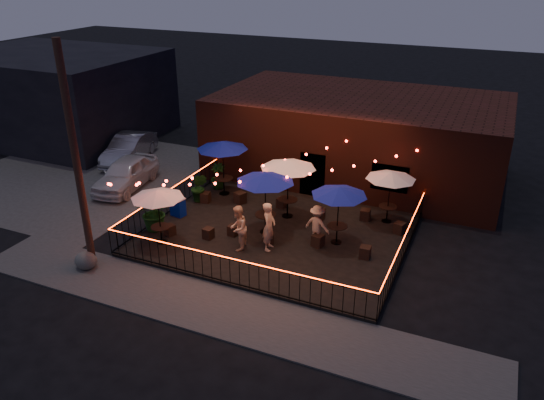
{
  "coord_description": "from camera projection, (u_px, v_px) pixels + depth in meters",
  "views": [
    {
      "loc": [
        7.39,
        -15.2,
        10.25
      ],
      "look_at": [
        -0.56,
        2.73,
        1.19
      ],
      "focal_mm": 35.0,
      "sensor_mm": 36.0,
      "label": 1
    }
  ],
  "objects": [
    {
      "name": "fence_front",
      "position": [
        230.0,
        271.0,
        17.69
      ],
      "size": [
        10.0,
        0.04,
        1.04
      ],
      "color": "black",
      "rests_on": "patio"
    },
    {
      "name": "sidewalk",
      "position": [
        212.0,
        308.0,
        16.92
      ],
      "size": [
        18.0,
        2.5,
        0.05
      ],
      "primitive_type": "cube",
      "color": "#403E3B",
      "rests_on": "ground"
    },
    {
      "name": "potted_shrub_c",
      "position": [
        218.0,
        176.0,
        25.07
      ],
      "size": [
        0.78,
        0.78,
        1.22
      ],
      "primitive_type": "imported",
      "rotation": [
        0.0,
        0.0,
        0.15
      ],
      "color": "#0E410F",
      "rests_on": "patio"
    },
    {
      "name": "utility_pole",
      "position": [
        76.0,
        160.0,
        17.78
      ],
      "size": [
        0.26,
        0.26,
        8.0
      ],
      "primitive_type": "cylinder",
      "color": "#361F16",
      "rests_on": "ground"
    },
    {
      "name": "bistro_chair_9",
      "position": [
        365.0,
        252.0,
        19.4
      ],
      "size": [
        0.41,
        0.41,
        0.46
      ],
      "primitive_type": "cube",
      "rotation": [
        0.0,
        0.0,
        3.2
      ],
      "color": "black",
      "rests_on": "patio"
    },
    {
      "name": "car_silver",
      "position": [
        129.0,
        148.0,
        28.82
      ],
      "size": [
        2.47,
        4.61,
        1.44
      ],
      "primitive_type": "imported",
      "rotation": [
        0.0,
        0.0,
        0.22
      ],
      "color": "gray",
      "rests_on": "ground"
    },
    {
      "name": "patron_b",
      "position": [
        238.0,
        228.0,
        19.72
      ],
      "size": [
        0.83,
        0.98,
        1.76
      ],
      "primitive_type": "imported",
      "rotation": [
        0.0,
        0.0,
        -1.36
      ],
      "color": "#D4A390",
      "rests_on": "patio"
    },
    {
      "name": "potted_shrub_a",
      "position": [
        155.0,
        212.0,
        21.18
      ],
      "size": [
        1.44,
        1.26,
        1.54
      ],
      "primitive_type": "imported",
      "rotation": [
        0.0,
        0.0,
        -0.05
      ],
      "color": "#15370D",
      "rests_on": "patio"
    },
    {
      "name": "festoon_lights",
      "position": [
        250.0,
        177.0,
        20.35
      ],
      "size": [
        10.02,
        8.72,
        1.32
      ],
      "color": "red",
      "rests_on": "ground"
    },
    {
      "name": "background_building",
      "position": [
        55.0,
        94.0,
        32.68
      ],
      "size": [
        12.0,
        9.0,
        5.0
      ],
      "primitive_type": "cube",
      "color": "black",
      "rests_on": "ground"
    },
    {
      "name": "bistro_chair_7",
      "position": [
        320.0,
        213.0,
        22.33
      ],
      "size": [
        0.42,
        0.42,
        0.44
      ],
      "primitive_type": "cube",
      "rotation": [
        0.0,
        0.0,
        3.27
      ],
      "color": "black",
      "rests_on": "patio"
    },
    {
      "name": "bistro_chair_0",
      "position": [
        170.0,
        230.0,
        21.0
      ],
      "size": [
        0.46,
        0.46,
        0.43
      ],
      "primitive_type": "cube",
      "rotation": [
        0.0,
        0.0,
        -0.35
      ],
      "color": "black",
      "rests_on": "patio"
    },
    {
      "name": "bistro_chair_10",
      "position": [
        365.0,
        215.0,
        22.21
      ],
      "size": [
        0.43,
        0.43,
        0.47
      ],
      "primitive_type": "cube",
      "rotation": [
        0.0,
        0.0,
        0.1
      ],
      "color": "black",
      "rests_on": "patio"
    },
    {
      "name": "bistro_chair_6",
      "position": [
        282.0,
        203.0,
        23.31
      ],
      "size": [
        0.41,
        0.41,
        0.44
      ],
      "primitive_type": "cube",
      "rotation": [
        0.0,
        0.0,
        -0.1
      ],
      "color": "black",
      "rests_on": "patio"
    },
    {
      "name": "bistro_chair_5",
      "position": [
        270.0,
        238.0,
        20.43
      ],
      "size": [
        0.45,
        0.45,
        0.41
      ],
      "primitive_type": "cube",
      "rotation": [
        0.0,
        0.0,
        3.52
      ],
      "color": "black",
      "rests_on": "patio"
    },
    {
      "name": "bistro_chair_1",
      "position": [
        208.0,
        233.0,
        20.75
      ],
      "size": [
        0.41,
        0.41,
        0.43
      ],
      "primitive_type": "cube",
      "rotation": [
        0.0,
        0.0,
        3.01
      ],
      "color": "black",
      "rests_on": "patio"
    },
    {
      "name": "bistro_chair_11",
      "position": [
        400.0,
        228.0,
        21.13
      ],
      "size": [
        0.48,
        0.48,
        0.45
      ],
      "primitive_type": "cube",
      "rotation": [
        0.0,
        0.0,
        2.85
      ],
      "color": "black",
      "rests_on": "patio"
    },
    {
      "name": "car_white",
      "position": [
        126.0,
        173.0,
        25.47
      ],
      "size": [
        2.32,
        4.49,
        1.46
      ],
      "primitive_type": "imported",
      "rotation": [
        0.0,
        0.0,
        0.14
      ],
      "color": "white",
      "rests_on": "ground"
    },
    {
      "name": "patron_c",
      "position": [
        317.0,
        225.0,
        20.17
      ],
      "size": [
        1.1,
        0.75,
        1.57
      ],
      "primitive_type": "imported",
      "rotation": [
        0.0,
        0.0,
        2.96
      ],
      "color": "beige",
      "rests_on": "patio"
    },
    {
      "name": "potted_shrub_b",
      "position": [
        199.0,
        187.0,
        23.69
      ],
      "size": [
        0.82,
        0.7,
        1.36
      ],
      "primitive_type": "imported",
      "rotation": [
        0.0,
        0.0,
        0.13
      ],
      "color": "#143B0D",
      "rests_on": "patio"
    },
    {
      "name": "brick_building",
      "position": [
        359.0,
        136.0,
        26.71
      ],
      "size": [
        14.0,
        8.0,
        4.0
      ],
      "color": "#3A1810",
      "rests_on": "ground"
    },
    {
      "name": "boulder",
      "position": [
        86.0,
        261.0,
        18.94
      ],
      "size": [
        0.9,
        0.78,
        0.67
      ],
      "primitive_type": "ellipsoid",
      "rotation": [
        0.0,
        0.0,
        0.05
      ],
      "color": "#4F4F49",
      "rests_on": "ground"
    },
    {
      "name": "ground",
      "position": [
        256.0,
        260.0,
        19.63
      ],
      "size": [
        110.0,
        110.0,
        0.0
      ],
      "primitive_type": "plane",
      "color": "black",
      "rests_on": "ground"
    },
    {
      "name": "cooler",
      "position": [
        178.0,
        207.0,
        22.49
      ],
      "size": [
        0.68,
        0.54,
        0.81
      ],
      "rotation": [
        0.0,
        0.0,
        -0.18
      ],
      "color": "#061D9D",
      "rests_on": "patio"
    },
    {
      "name": "parking_lot",
      "position": [
        80.0,
        174.0,
        27.36
      ],
      "size": [
        11.0,
        12.0,
        0.02
      ],
      "primitive_type": "cube",
      "color": "#403E3B",
      "rests_on": "ground"
    },
    {
      "name": "bistro_chair_2",
      "position": [
        206.0,
        197.0,
        23.8
      ],
      "size": [
        0.45,
        0.45,
        0.47
      ],
      "primitive_type": "cube",
      "rotation": [
        0.0,
        0.0,
        0.16
      ],
      "color": "black",
      "rests_on": "patio"
    },
    {
      "name": "bistro_chair_4",
      "position": [
        233.0,
        230.0,
        20.98
      ],
      "size": [
        0.39,
        0.39,
        0.42
      ],
      "primitive_type": "cube",
      "rotation": [
        0.0,
        0.0,
        -0.12
      ],
      "color": "black",
      "rests_on": "patio"
    },
    {
      "name": "cafe_table_5",
      "position": [
        391.0,
        176.0,
        21.3
      ],
      "size": [
        2.64,
        2.64,
        2.25
      ],
      "rotation": [
        0.0,
        0.0,
        0.37
      ],
      "color": "black",
      "rests_on": "patio"
    },
    {
      "name": "patron_a",
      "position": [
        269.0,
        226.0,
        19.69
      ],
      "size": [
        0.53,
        0.74,
        1.9
      ],
      "primitive_type": "imported",
      "rotation": [
        0.0,
        0.0,
        1.69
      ],
      "color": "tan",
      "rests_on": "patio"
    },
    {
      "name": "cafe_table_0",
      "position": [
        157.0,
        195.0,
        19.69
      ],
      "size": [
        2.59,
        2.59,
        2.22
      ],
      "rotation": [
        0.0,
        0.0,
        -0.36
      ],
      "color": "black",
      "rests_on": "patio"
    },
    {
      "name": "fence_left",
      "position": [
        171.0,
        200.0,
        22.85
      ],
      "size": [
        0.04,
        8.0,
        1.04
      ],
      "rotation": [
        0.0,
        0.0,
        1.57
      ],
      "color": "black",
      "rests_on": "patio"
    },
    {
      "name": "bistro_chair_3",
      "position": [
        240.0,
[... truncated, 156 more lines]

